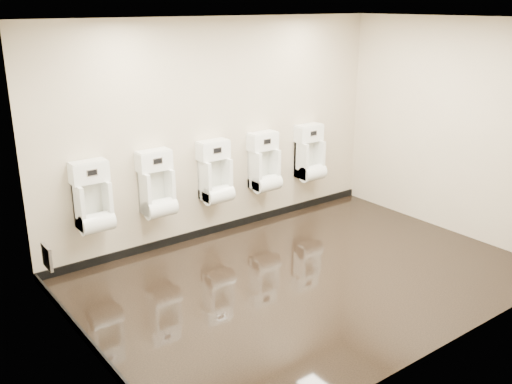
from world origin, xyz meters
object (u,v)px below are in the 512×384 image
urinal_1 (157,189)px  urinal_3 (264,166)px  access_panel (47,257)px  urinal_2 (216,177)px  urinal_4 (310,157)px  urinal_0 (93,202)px

urinal_1 → urinal_3: same height
access_panel → urinal_2: (2.32, 0.41, 0.33)m
urinal_1 → urinal_4: (2.46, 0.00, 0.00)m
urinal_1 → urinal_3: 1.63m
urinal_1 → urinal_3: bearing=0.0°
access_panel → urinal_4: 3.98m
urinal_0 → urinal_2: (1.63, 0.00, 0.00)m
access_panel → urinal_2: bearing=10.0°
urinal_3 → urinal_4: bearing=0.0°
urinal_0 → urinal_4: 3.26m
urinal_0 → urinal_3: 2.43m
urinal_1 → urinal_4: same height
urinal_0 → urinal_1: same height
urinal_3 → access_panel: bearing=-172.5°
urinal_0 → urinal_2: bearing=0.0°
access_panel → urinal_4: size_ratio=0.32×
urinal_1 → urinal_2: 0.84m
urinal_2 → urinal_3: (0.79, 0.00, 0.00)m
urinal_0 → urinal_4: same height
urinal_2 → urinal_0: bearing=180.0°
access_panel → urinal_1: size_ratio=0.32×
urinal_0 → urinal_1: 0.80m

